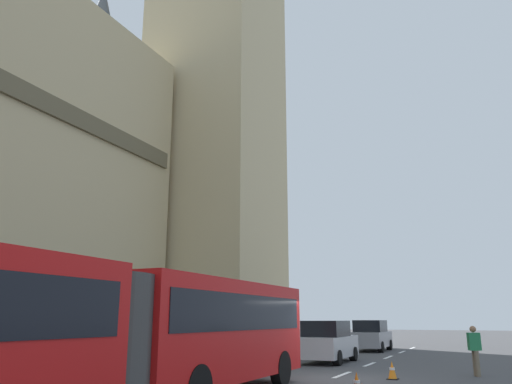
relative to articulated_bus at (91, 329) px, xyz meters
name	(u,v)px	position (x,y,z in m)	size (l,w,h in m)	color
ground_plane	(330,380)	(9.10, -1.99, -1.75)	(160.00, 160.00, 0.00)	#424244
lane_centre_marking	(342,375)	(10.66, -1.99, -1.74)	(39.00, 0.16, 0.01)	silver
articulated_bus	(91,329)	(0.00, 0.00, 0.00)	(16.81, 2.54, 2.90)	red
sedan_lead	(328,342)	(15.44, -0.10, -0.83)	(4.40, 1.86, 1.85)	#B7B7BC
sedan_trailing	(372,336)	(24.78, -0.16, -0.83)	(4.40, 1.86, 1.85)	gray
traffic_cone_middle	(357,384)	(6.09, -3.61, -1.46)	(0.36, 0.36, 0.58)	black
traffic_cone_east	(392,370)	(10.02, -3.86, -1.46)	(0.36, 0.36, 0.58)	black
pedestrian_near_cones	(475,349)	(12.11, -6.39, -0.83)	(0.37, 0.46, 1.69)	#726651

